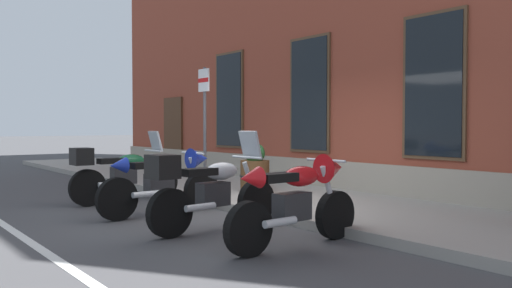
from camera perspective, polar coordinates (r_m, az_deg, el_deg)
ground_plane at (r=8.42m, az=-1.78°, el=-7.70°), size 140.00×140.00×0.00m
sidewalk at (r=9.35m, az=5.73°, el=-6.31°), size 27.40×3.00×0.14m
lane_stripe at (r=7.07m, az=-23.64°, el=-9.70°), size 27.40×0.12×0.01m
motorcycle_green_touring at (r=9.86m, az=-14.62°, el=-3.11°), size 0.62×2.11×1.32m
motorcycle_blue_sport at (r=8.45m, az=-9.77°, el=-3.80°), size 0.62×2.20×1.05m
motorcycle_silver_touring at (r=7.03m, az=-5.15°, el=-5.01°), size 0.62×2.11×1.35m
motorcycle_red_sport at (r=6.16m, az=4.86°, el=-5.79°), size 0.62×2.02×1.07m
parking_sign at (r=10.24m, az=-5.66°, el=3.58°), size 0.36×0.07×2.42m
barrel_planter at (r=10.20m, az=-0.12°, el=-2.93°), size 0.60×0.60×0.95m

